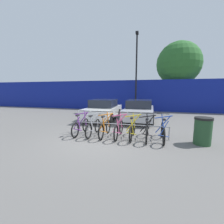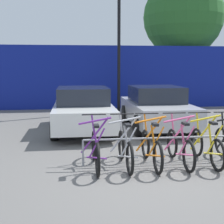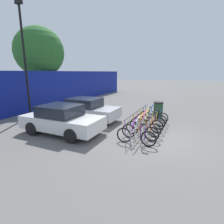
# 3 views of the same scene
# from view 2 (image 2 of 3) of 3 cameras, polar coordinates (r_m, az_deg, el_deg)

# --- Properties ---
(ground_plane) EXTENTS (120.00, 120.00, 0.00)m
(ground_plane) POSITION_cam_2_polar(r_m,az_deg,el_deg) (6.21, 7.35, -11.20)
(ground_plane) COLOR #605E5B
(hoarding_wall) EXTENTS (36.00, 0.16, 3.04)m
(hoarding_wall) POSITION_cam_2_polar(r_m,az_deg,el_deg) (15.24, -1.53, 6.37)
(hoarding_wall) COLOR navy
(hoarding_wall) RESTS_ON ground
(bike_rack) EXTENTS (4.14, 0.04, 0.57)m
(bike_rack) POSITION_cam_2_polar(r_m,az_deg,el_deg) (6.90, 11.99, -5.04)
(bike_rack) COLOR gray
(bike_rack) RESTS_ON ground
(bicycle_purple) EXTENTS (0.68, 1.71, 1.05)m
(bicycle_purple) POSITION_cam_2_polar(r_m,az_deg,el_deg) (6.43, -3.03, -6.92)
(bicycle_purple) COLOR black
(bicycle_purple) RESTS_ON ground
(bicycle_silver) EXTENTS (0.68, 1.71, 1.05)m
(bicycle_silver) POSITION_cam_2_polar(r_m,az_deg,el_deg) (6.50, 2.43, -6.74)
(bicycle_silver) COLOR black
(bicycle_silver) RESTS_ON ground
(bicycle_orange) EXTENTS (0.68, 1.71, 1.05)m
(bicycle_orange) POSITION_cam_2_polar(r_m,az_deg,el_deg) (6.61, 7.18, -6.54)
(bicycle_orange) COLOR black
(bicycle_orange) RESTS_ON ground
(bicycle_pink) EXTENTS (0.68, 1.71, 1.05)m
(bicycle_pink) POSITION_cam_2_polar(r_m,az_deg,el_deg) (6.79, 12.31, -6.27)
(bicycle_pink) COLOR black
(bicycle_pink) RESTS_ON ground
(bicycle_yellow) EXTENTS (0.68, 1.71, 1.05)m
(bicycle_yellow) POSITION_cam_2_polar(r_m,az_deg,el_deg) (7.00, 16.87, -5.99)
(bicycle_yellow) COLOR black
(bicycle_yellow) RESTS_ON ground
(car_white) EXTENTS (1.91, 3.96, 1.40)m
(car_white) POSITION_cam_2_polar(r_m,az_deg,el_deg) (10.00, -5.32, 0.44)
(car_white) COLOR silver
(car_white) RESTS_ON ground
(car_silver) EXTENTS (1.91, 3.97, 1.40)m
(car_silver) POSITION_cam_2_polar(r_m,az_deg,el_deg) (10.54, 8.09, 0.81)
(car_silver) COLOR #B7B7BC
(car_silver) RESTS_ON ground
(lamp_post) EXTENTS (0.24, 0.44, 7.13)m
(lamp_post) POSITION_cam_2_polar(r_m,az_deg,el_deg) (14.42, 1.28, 15.83)
(lamp_post) COLOR black
(lamp_post) RESTS_ON ground
(tree_behind_hoarding) EXTENTS (4.33, 4.33, 6.88)m
(tree_behind_hoarding) POSITION_cam_2_polar(r_m,az_deg,el_deg) (18.18, 12.88, 16.49)
(tree_behind_hoarding) COLOR brown
(tree_behind_hoarding) RESTS_ON ground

